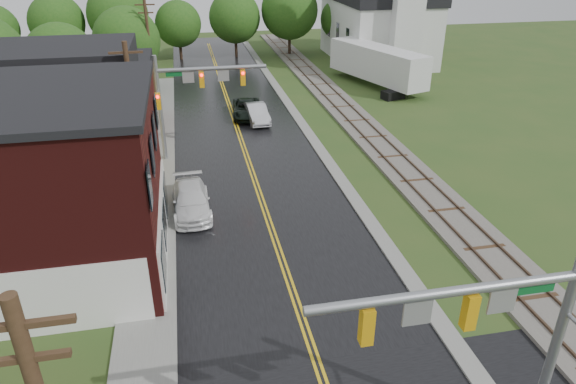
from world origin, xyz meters
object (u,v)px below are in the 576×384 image
object	(u,v)px
tree_left_e	(128,42)
pickup_white	(191,200)
church	(382,13)
utility_pole_c	(150,46)
suv_dark	(247,109)
utility_pole_b	(135,118)
semi_trailer	(377,63)
sedan_silver	(257,113)
tree_left_c	(63,60)
traffic_signal_far	(191,88)
traffic_signal_near	(493,324)

from	to	relation	value
tree_left_e	pickup_white	world-z (taller)	tree_left_e
church	utility_pole_c	world-z (taller)	church
pickup_white	suv_dark	bearing A→B (deg)	70.23
utility_pole_b	semi_trailer	xyz separation A→B (m)	(22.41, 20.76, -2.35)
tree_left_e	semi_trailer	distance (m)	24.78
sedan_silver	semi_trailer	distance (m)	16.52
sedan_silver	suv_dark	bearing A→B (deg)	108.67
suv_dark	pickup_white	distance (m)	17.26
church	tree_left_c	distance (m)	36.59
traffic_signal_far	traffic_signal_near	bearing A→B (deg)	-74.48
utility_pole_b	pickup_white	world-z (taller)	utility_pole_b
utility_pole_b	tree_left_c	world-z (taller)	utility_pole_b
traffic_signal_far	pickup_white	distance (m)	9.14
church	traffic_signal_far	size ratio (longest dim) A/B	2.72
traffic_signal_near	semi_trailer	bearing A→B (deg)	73.42
tree_left_c	sedan_silver	size ratio (longest dim) A/B	1.71
traffic_signal_far	pickup_white	size ratio (longest dim) A/B	1.46
traffic_signal_near	sedan_silver	distance (m)	32.12
utility_pole_b	sedan_silver	distance (m)	15.15
suv_dark	semi_trailer	xyz separation A→B (m)	(14.42, 7.40, 1.66)
utility_pole_b	tree_left_e	xyz separation A→B (m)	(-2.05, 23.90, 0.09)
utility_pole_b	suv_dark	distance (m)	16.08
traffic_signal_far	pickup_white	xyz separation A→B (m)	(-0.61, -8.07, -4.24)
utility_pole_b	suv_dark	world-z (taller)	utility_pole_b
tree_left_e	pickup_white	size ratio (longest dim) A/B	1.62
traffic_signal_near	tree_left_e	bearing A→B (deg)	105.68
traffic_signal_far	sedan_silver	distance (m)	9.60
utility_pole_c	church	bearing A→B (deg)	19.97
utility_pole_c	pickup_white	bearing A→B (deg)	-83.81
tree_left_e	sedan_silver	world-z (taller)	tree_left_e
sedan_silver	semi_trailer	xyz separation A→B (m)	(13.79, 8.96, 1.63)
semi_trailer	tree_left_c	bearing A→B (deg)	-174.45
tree_left_c	suv_dark	size ratio (longest dim) A/B	1.49
tree_left_e	utility_pole_b	bearing A→B (deg)	-85.10
tree_left_c	semi_trailer	xyz separation A→B (m)	(29.45, 2.86, -2.14)
tree_left_e	sedan_silver	size ratio (longest dim) A/B	1.82
church	traffic_signal_far	xyz separation A→B (m)	(-23.47, -26.74, -0.86)
tree_left_c	pickup_white	distance (m)	23.44
tree_left_e	traffic_signal_far	bearing A→B (deg)	-74.11
utility_pole_b	pickup_white	xyz separation A→B (m)	(2.72, -3.07, -3.99)
church	semi_trailer	xyz separation A→B (m)	(-4.39, -10.98, -3.46)
tree_left_c	suv_dark	bearing A→B (deg)	-16.78
traffic_signal_far	utility_pole_b	size ratio (longest dim) A/B	0.82
utility_pole_b	semi_trailer	bearing A→B (deg)	42.81
church	sedan_silver	world-z (taller)	church
traffic_signal_near	traffic_signal_far	bearing A→B (deg)	105.52
suv_dark	sedan_silver	distance (m)	1.69
utility_pole_c	tree_left_e	xyz separation A→B (m)	(-2.05, 1.90, 0.09)
traffic_signal_far	semi_trailer	size ratio (longest dim) A/B	0.56
church	suv_dark	bearing A→B (deg)	-135.67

